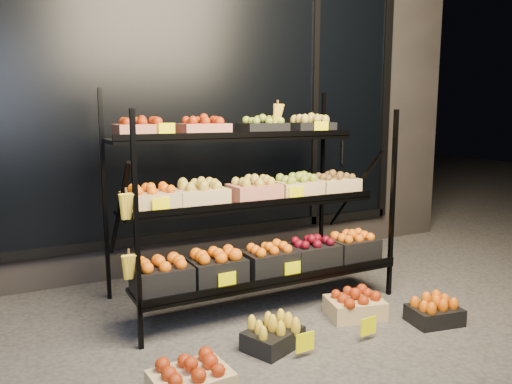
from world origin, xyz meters
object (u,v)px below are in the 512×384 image
display_rack (252,202)px  floor_crate_midleft (273,335)px  floor_crate_left (191,380)px  floor_crate_midright (355,304)px

display_rack → floor_crate_midleft: (-0.26, -0.80, -0.70)m
floor_crate_left → floor_crate_midright: 1.49m
floor_crate_midleft → floor_crate_midright: 0.78m
floor_crate_midright → display_rack: bearing=142.5°
floor_crate_left → floor_crate_midleft: size_ratio=0.99×
floor_crate_midleft → floor_crate_midright: bearing=-11.0°
floor_crate_midleft → floor_crate_midright: (0.77, 0.15, 0.01)m
display_rack → floor_crate_left: (-0.92, -1.08, -0.69)m
display_rack → floor_crate_left: display_rack is taller
display_rack → floor_crate_midright: bearing=-51.9°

